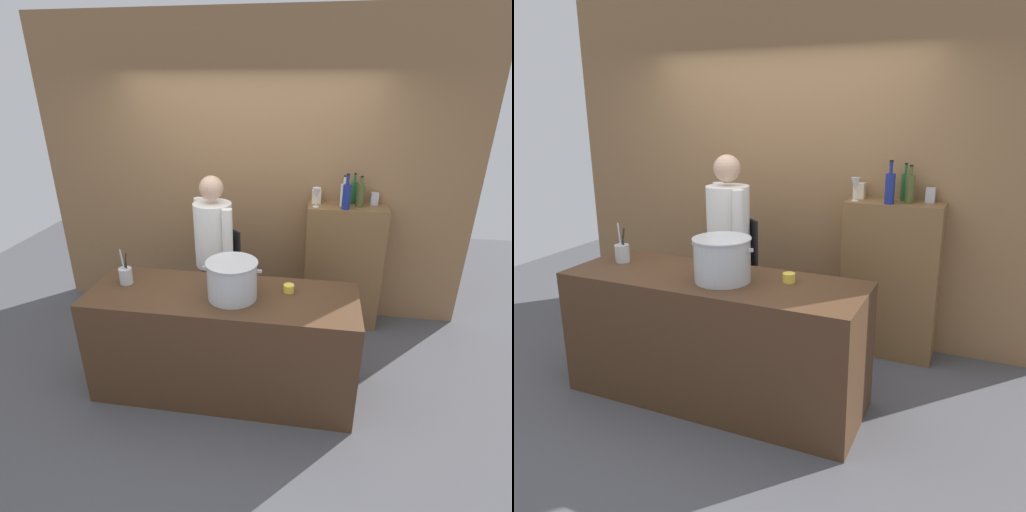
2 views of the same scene
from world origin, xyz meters
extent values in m
plane|color=#4C4C51|center=(0.00, 0.00, 0.00)|extent=(8.00, 8.00, 0.00)
cube|color=olive|center=(0.00, 1.40, 1.50)|extent=(4.40, 0.10, 3.00)
cube|color=#472D1C|center=(0.00, 0.00, 0.45)|extent=(2.08, 0.70, 0.90)
cube|color=brown|center=(0.98, 1.19, 0.64)|extent=(0.76, 0.32, 1.29)
cylinder|color=black|center=(-0.15, 0.58, 0.42)|extent=(0.14, 0.14, 0.84)
cylinder|color=black|center=(-0.30, 0.71, 0.42)|extent=(0.14, 0.14, 0.84)
cylinder|color=white|center=(-0.22, 0.65, 1.13)|extent=(0.34, 0.34, 0.58)
cube|color=black|center=(-0.10, 0.78, 0.89)|extent=(0.24, 0.21, 0.52)
cylinder|color=white|center=(-0.06, 0.50, 1.16)|extent=(0.09, 0.09, 0.52)
cylinder|color=white|center=(-0.38, 0.79, 1.16)|extent=(0.09, 0.09, 0.52)
sphere|color=tan|center=(-0.22, 0.65, 1.55)|extent=(0.21, 0.21, 0.21)
cylinder|color=#B7BABF|center=(0.09, -0.03, 1.04)|extent=(0.37, 0.37, 0.28)
cylinder|color=#B7BABF|center=(0.09, -0.03, 1.19)|extent=(0.39, 0.39, 0.01)
cube|color=#B7BABF|center=(-0.11, -0.03, 1.13)|extent=(0.04, 0.02, 0.02)
cube|color=#B7BABF|center=(0.30, -0.03, 1.13)|extent=(0.04, 0.02, 0.02)
cylinder|color=#B7BABF|center=(-0.80, 0.06, 0.97)|extent=(0.10, 0.10, 0.13)
cylinder|color=#262626|center=(-0.80, 0.07, 1.04)|extent=(0.05, 0.02, 0.23)
cylinder|color=#B7BABF|center=(-0.80, 0.05, 1.06)|extent=(0.04, 0.02, 0.27)
cylinder|color=#262626|center=(-0.79, 0.06, 1.01)|extent=(0.03, 0.04, 0.19)
cylinder|color=yellow|center=(0.51, 0.11, 0.93)|extent=(0.08, 0.08, 0.06)
cylinder|color=#475123|center=(1.08, 1.19, 1.40)|extent=(0.07, 0.07, 0.22)
cylinder|color=#475123|center=(1.08, 1.19, 1.54)|extent=(0.02, 0.02, 0.06)
cylinder|color=black|center=(1.08, 1.19, 1.58)|extent=(0.03, 0.03, 0.01)
cylinder|color=navy|center=(0.95, 1.09, 1.41)|extent=(0.08, 0.08, 0.23)
cylinder|color=navy|center=(0.95, 1.09, 1.57)|extent=(0.03, 0.03, 0.09)
cylinder|color=black|center=(0.95, 1.09, 1.62)|extent=(0.03, 0.03, 0.01)
cylinder|color=silver|center=(0.93, 1.18, 1.40)|extent=(0.06, 0.06, 0.21)
cylinder|color=silver|center=(0.93, 1.18, 1.54)|extent=(0.02, 0.02, 0.07)
cylinder|color=black|center=(0.93, 1.18, 1.58)|extent=(0.03, 0.03, 0.01)
cylinder|color=#1E592D|center=(1.03, 1.29, 1.39)|extent=(0.06, 0.06, 0.21)
cylinder|color=#1E592D|center=(1.03, 1.29, 1.54)|extent=(0.02, 0.02, 0.08)
cylinder|color=black|center=(1.03, 1.29, 1.58)|extent=(0.03, 0.03, 0.01)
cylinder|color=silver|center=(0.67, 1.11, 1.29)|extent=(0.06, 0.06, 0.01)
cylinder|color=silver|center=(0.67, 1.11, 1.34)|extent=(0.01, 0.01, 0.08)
cone|color=silver|center=(0.67, 1.11, 1.43)|extent=(0.08, 0.08, 0.10)
cube|color=#B2B2B7|center=(1.23, 1.29, 1.35)|extent=(0.07, 0.07, 0.12)
cube|color=beige|center=(0.67, 1.26, 1.35)|extent=(0.09, 0.09, 0.13)
camera|label=1|loc=(0.68, -2.61, 2.41)|focal=28.06mm
camera|label=2|loc=(1.65, -2.82, 1.98)|focal=35.64mm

